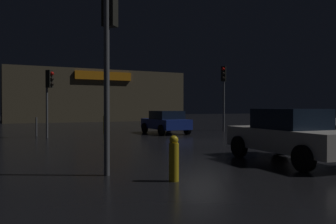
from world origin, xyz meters
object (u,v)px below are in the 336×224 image
(traffic_signal_main, at_px, (109,42))
(car_crossing, at_px, (300,123))
(store_building, at_px, (96,96))
(traffic_signal_cross_left, at_px, (224,86))
(fire_hydrant, at_px, (174,159))
(car_near, at_px, (166,122))
(car_far, at_px, (290,135))
(traffic_signal_cross_right, at_px, (49,87))

(traffic_signal_main, bearing_deg, car_crossing, 23.57)
(store_building, height_order, car_crossing, store_building)
(traffic_signal_cross_left, xyz_separation_m, fire_hydrant, (-10.75, -13.22, -2.65))
(traffic_signal_cross_left, xyz_separation_m, car_near, (-4.74, -0.51, -2.41))
(traffic_signal_cross_left, relative_size, car_crossing, 1.02)
(car_crossing, bearing_deg, traffic_signal_cross_left, 91.66)
(traffic_signal_main, bearing_deg, store_building, 75.76)
(traffic_signal_main, xyz_separation_m, car_far, (5.44, -0.46, -2.39))
(car_near, bearing_deg, car_far, -97.85)
(traffic_signal_main, bearing_deg, traffic_signal_cross_left, 45.10)
(store_building, distance_m, car_near, 22.42)
(traffic_signal_main, distance_m, traffic_signal_cross_left, 16.73)
(traffic_signal_cross_right, xyz_separation_m, car_crossing, (11.87, -6.10, -1.93))
(traffic_signal_cross_right, xyz_separation_m, car_near, (6.94, 0.01, -2.00))
(store_building, height_order, car_far, store_building)
(traffic_signal_cross_left, distance_m, traffic_signal_cross_right, 11.69)
(store_building, bearing_deg, traffic_signal_cross_left, -81.42)
(store_building, bearing_deg, fire_hydrant, -102.06)
(car_near, xyz_separation_m, car_far, (-1.63, -11.80, 0.06))
(traffic_signal_cross_left, height_order, fire_hydrant, traffic_signal_cross_left)
(traffic_signal_main, height_order, traffic_signal_cross_right, traffic_signal_main)
(traffic_signal_cross_left, relative_size, fire_hydrant, 4.44)
(traffic_signal_cross_left, bearing_deg, car_crossing, -88.34)
(traffic_signal_cross_right, xyz_separation_m, fire_hydrant, (0.92, -12.70, -2.23))
(car_far, xyz_separation_m, car_crossing, (6.56, 5.69, 0.00))
(store_building, height_order, fire_hydrant, store_building)
(traffic_signal_cross_right, relative_size, car_crossing, 0.83)
(traffic_signal_cross_left, bearing_deg, traffic_signal_main, -134.90)
(traffic_signal_main, xyz_separation_m, traffic_signal_cross_right, (0.13, 11.33, -0.46))
(car_near, bearing_deg, car_crossing, -51.07)
(traffic_signal_cross_left, bearing_deg, car_far, -117.35)
(store_building, distance_m, traffic_signal_cross_left, 22.00)
(car_far, bearing_deg, car_crossing, 40.97)
(traffic_signal_cross_right, height_order, fire_hydrant, traffic_signal_cross_right)
(store_building, distance_m, traffic_signal_cross_right, 23.80)
(car_far, bearing_deg, car_near, 82.15)
(traffic_signal_cross_right, distance_m, car_near, 7.22)
(car_far, relative_size, fire_hydrant, 4.44)
(traffic_signal_main, distance_m, car_far, 5.96)
(store_building, distance_m, car_crossing, 28.66)
(store_building, bearing_deg, traffic_signal_main, -104.24)
(car_crossing, distance_m, fire_hydrant, 12.79)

